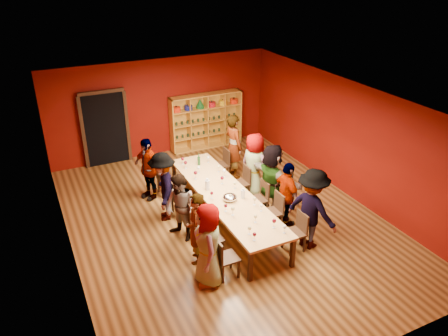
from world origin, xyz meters
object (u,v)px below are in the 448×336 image
at_px(chair_person_right_4, 223,162).
at_px(wine_bottle, 199,161).
at_px(person_left_1, 196,228).
at_px(chair_person_left_4, 163,177).
at_px(person_right_1, 287,195).
at_px(person_left_3, 163,187).
at_px(chair_person_left_1, 209,237).
at_px(chair_person_left_2, 193,216).
at_px(person_right_0, 312,209).
at_px(tasting_table, 225,195).
at_px(person_right_3, 254,165).
at_px(chair_person_left_0, 223,256).
at_px(person_left_4, 148,169).
at_px(chair_person_left_3, 178,197).
at_px(person_left_2, 181,208).
at_px(person_right_4, 234,146).
at_px(chair_person_right_3, 243,181).
at_px(person_right_2, 272,179).
at_px(spittoon_bowl, 230,197).
at_px(person_left_0, 208,245).
at_px(chair_person_right_1, 275,209).
at_px(chair_person_right_2, 261,196).
at_px(chair_person_right_0, 297,230).
at_px(shelving_unit, 206,118).

distance_m(chair_person_right_4, wine_bottle, 1.00).
bearing_deg(chair_person_right_4, person_left_1, -123.90).
relative_size(chair_person_left_4, person_right_1, 0.56).
bearing_deg(person_left_3, chair_person_left_1, 26.10).
xyz_separation_m(chair_person_left_1, chair_person_left_2, (0.00, 0.89, 0.00)).
relative_size(chair_person_left_1, person_right_0, 0.48).
relative_size(tasting_table, person_right_3, 2.59).
height_order(chair_person_left_0, person_left_4, person_left_4).
bearing_deg(chair_person_left_3, person_left_3, -180.00).
bearing_deg(person_left_2, person_right_4, 111.90).
distance_m(chair_person_left_4, chair_person_right_4, 1.83).
bearing_deg(chair_person_left_0, chair_person_right_3, 55.16).
height_order(chair_person_left_0, chair_person_left_1, same).
bearing_deg(person_right_4, person_right_2, 173.40).
relative_size(person_right_0, person_right_1, 1.15).
bearing_deg(chair_person_left_2, chair_person_right_3, 29.21).
bearing_deg(chair_person_left_4, chair_person_right_3, -30.41).
relative_size(tasting_table, spittoon_bowl, 13.74).
bearing_deg(person_left_4, chair_person_left_4, 66.62).
xyz_separation_m(person_left_1, chair_person_left_4, (0.28, 2.97, -0.29)).
distance_m(person_left_0, person_left_3, 2.56).
xyz_separation_m(chair_person_left_2, chair_person_left_4, (0.00, 2.09, 0.00)).
relative_size(chair_person_left_2, person_left_4, 0.53).
relative_size(tasting_table, chair_person_right_1, 5.06).
distance_m(chair_person_left_0, chair_person_right_2, 2.49).
distance_m(person_right_1, wine_bottle, 2.71).
relative_size(chair_person_left_4, chair_person_right_1, 1.00).
bearing_deg(chair_person_left_2, person_left_1, -107.38).
height_order(chair_person_left_0, chair_person_right_0, same).
bearing_deg(chair_person_right_2, person_left_0, -141.41).
relative_size(person_left_4, chair_person_right_4, 1.88).
bearing_deg(chair_person_right_2, person_right_2, -0.00).
xyz_separation_m(shelving_unit, chair_person_right_3, (-0.49, -3.53, -0.49)).
bearing_deg(chair_person_left_4, person_right_2, -43.15).
relative_size(tasting_table, person_right_1, 2.81).
distance_m(chair_person_left_0, spittoon_bowl, 1.75).
xyz_separation_m(person_right_2, wine_bottle, (-1.16, 1.79, -0.03)).
xyz_separation_m(chair_person_right_1, chair_person_right_3, (0.00, 1.56, 0.00)).
distance_m(person_left_3, chair_person_right_1, 2.67).
bearing_deg(person_left_4, person_left_1, -21.33).
xyz_separation_m(tasting_table, chair_person_right_4, (0.91, 2.00, -0.20)).
bearing_deg(person_left_0, person_right_3, 151.65).
relative_size(chair_person_left_2, chair_person_right_1, 1.00).
xyz_separation_m(person_right_4, spittoon_bowl, (-1.29, -2.36, -0.10)).
relative_size(person_left_3, chair_person_right_2, 1.93).
bearing_deg(person_left_2, shelving_unit, 129.75).
bearing_deg(person_right_0, person_left_1, 57.22).
relative_size(person_left_2, chair_person_right_3, 1.77).
bearing_deg(chair_person_right_0, chair_person_left_3, 126.89).
bearing_deg(chair_person_left_4, person_left_1, -95.33).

